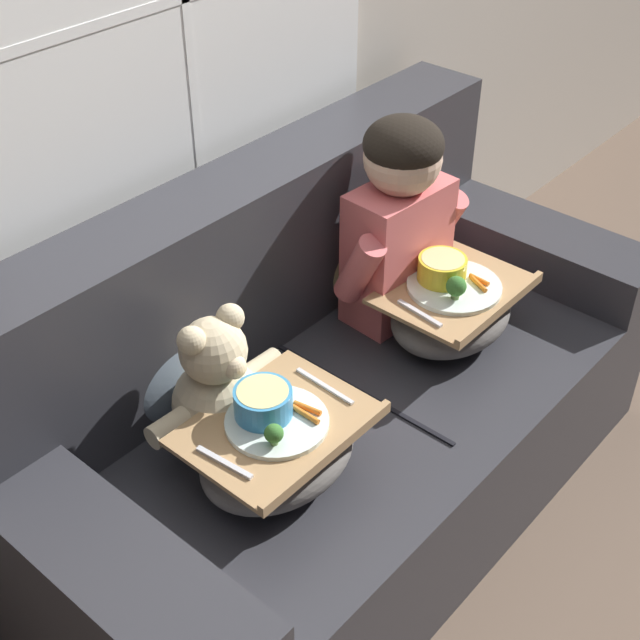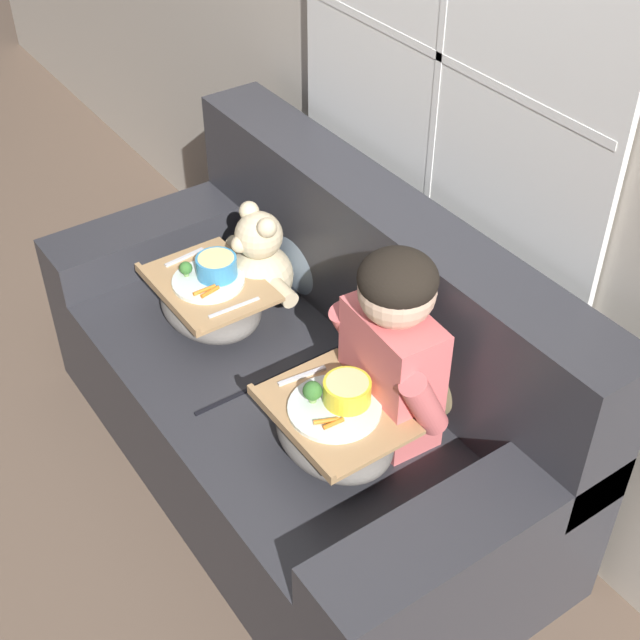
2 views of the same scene
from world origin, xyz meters
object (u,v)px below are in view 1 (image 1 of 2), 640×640
Objects in this scene: teddy_bear at (218,390)px; lap_tray_teddy at (277,446)px; couch at (325,406)px; throw_pillow_behind_teddy at (168,356)px; throw_pillow_behind_child at (350,242)px; lap_tray_child at (451,309)px; child_figure at (400,212)px.

teddy_bear is 0.95× the size of lap_tray_teddy.
couch is 0.48m from throw_pillow_behind_teddy.
throw_pillow_behind_teddy is 0.36m from lap_tray_teddy.
lap_tray_teddy is (-0.34, -0.15, 0.21)m from couch.
couch is 0.48m from throw_pillow_behind_child.
teddy_bear is 0.19m from lap_tray_teddy.
throw_pillow_behind_teddy is at bearing 152.50° from lap_tray_child.
couch is 0.42m from lap_tray_child.
throw_pillow_behind_child is at bearing 14.04° from teddy_bear.
throw_pillow_behind_teddy is at bearing 180.00° from throw_pillow_behind_child.
teddy_bear is at bearing 174.89° from couch.
couch is at bearing 24.26° from lap_tray_teddy.
lap_tray_teddy is at bearing -90.08° from teddy_bear.
couch is 0.42m from lap_tray_teddy.
lap_tray_child is (0.67, -0.18, -0.06)m from teddy_bear.
lap_tray_child and lap_tray_teddy have the same top height.
child_figure is 0.29m from lap_tray_child.
teddy_bear reaches higher than throw_pillow_behind_child.
throw_pillow_behind_teddy is 0.59× the size of child_figure.
child_figure is at bearing -90.02° from throw_pillow_behind_child.
child_figure reaches higher than lap_tray_teddy.
throw_pillow_behind_teddy is (-0.67, 0.00, 0.00)m from throw_pillow_behind_child.
child_figure reaches higher than throw_pillow_behind_teddy.
throw_pillow_behind_teddy is at bearing 166.26° from child_figure.
couch reaches higher than lap_tray_child.
lap_tray_teddy is at bearing -90.07° from throw_pillow_behind_teddy.
throw_pillow_behind_child is 0.76m from lap_tray_teddy.
lap_tray_child is at bearing -27.50° from throw_pillow_behind_teddy.
child_figure is 1.44× the size of lap_tray_teddy.
child_figure reaches higher than teddy_bear.
throw_pillow_behind_teddy is 0.85× the size of lap_tray_teddy.
lap_tray_child is at bearing -15.11° from teddy_bear.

